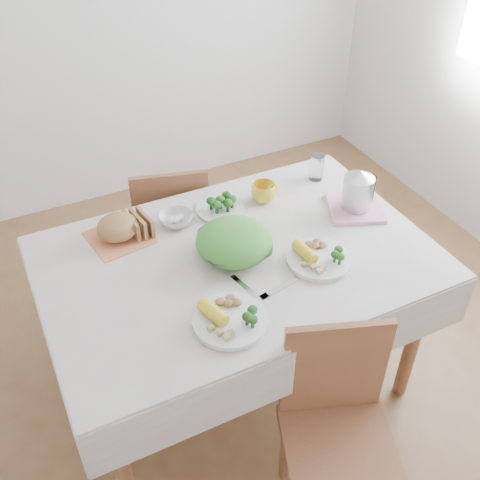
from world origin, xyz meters
name	(u,v)px	position (x,y,z in m)	size (l,w,h in m)	color
floor	(238,379)	(0.00, 0.00, 0.00)	(3.60, 3.60, 0.00)	brown
dining_table	(238,324)	(0.00, 0.00, 0.38)	(1.40, 0.90, 0.75)	brown
tablecloth	(238,257)	(0.00, 0.00, 0.76)	(1.50, 1.00, 0.01)	beige
chair_near	(342,441)	(0.04, -0.70, 0.47)	(0.38, 0.38, 0.84)	brown
chair_far	(171,219)	(-0.02, 0.73, 0.46)	(0.38, 0.38, 0.83)	brown
salad_bowl	(234,248)	(-0.01, 0.01, 0.80)	(0.28, 0.28, 0.07)	white
dinner_plate_left	(230,321)	(-0.18, -0.30, 0.77)	(0.26, 0.26, 0.02)	white
dinner_plate_right	(319,259)	(0.26, -0.17, 0.77)	(0.25, 0.25, 0.02)	white
broccoli_plate	(220,209)	(0.06, 0.30, 0.77)	(0.21, 0.21, 0.02)	beige
napkin	(119,237)	(-0.38, 0.31, 0.76)	(0.23, 0.23, 0.00)	#DA7746
bread_loaf	(118,226)	(-0.38, 0.31, 0.82)	(0.17, 0.16, 0.10)	olive
fruit_bowl	(176,219)	(-0.14, 0.30, 0.78)	(0.14, 0.14, 0.04)	white
yellow_mug	(263,192)	(0.27, 0.29, 0.80)	(0.11, 0.11, 0.09)	yellow
glass_tumbler	(317,167)	(0.57, 0.34, 0.83)	(0.06, 0.06, 0.12)	white
pink_tray	(355,208)	(0.59, 0.05, 0.77)	(0.23, 0.23, 0.02)	pink
electric_kettle	(358,186)	(0.59, 0.05, 0.88)	(0.13, 0.13, 0.18)	#B2B5BA
fork_left	(248,289)	(-0.05, -0.18, 0.76)	(0.02, 0.16, 0.00)	silver
knife	(283,286)	(0.07, -0.23, 0.76)	(0.02, 0.21, 0.00)	silver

